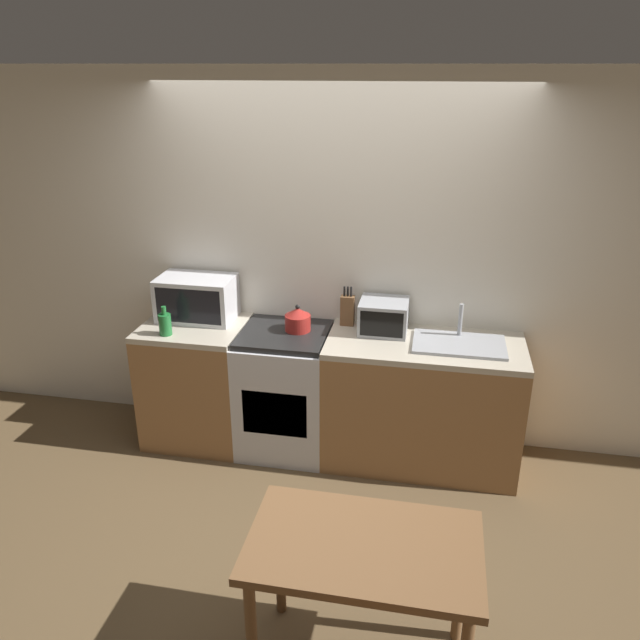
{
  "coord_description": "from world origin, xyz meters",
  "views": [
    {
      "loc": [
        0.69,
        -2.91,
        2.6
      ],
      "look_at": [
        -0.03,
        0.78,
        1.05
      ],
      "focal_mm": 35.0,
      "sensor_mm": 36.0,
      "label": 1
    }
  ],
  "objects_px": {
    "kettle": "(298,319)",
    "microwave": "(197,298)",
    "stove_range": "(285,390)",
    "bottle": "(165,324)",
    "toaster_oven": "(384,316)",
    "dining_table": "(363,561)"
  },
  "relations": [
    {
      "from": "stove_range",
      "to": "bottle",
      "type": "bearing_deg",
      "value": -165.99
    },
    {
      "from": "bottle",
      "to": "toaster_oven",
      "type": "height_order",
      "value": "toaster_oven"
    },
    {
      "from": "stove_range",
      "to": "kettle",
      "type": "relative_size",
      "value": 4.77
    },
    {
      "from": "dining_table",
      "to": "microwave",
      "type": "bearing_deg",
      "value": 128.14
    },
    {
      "from": "kettle",
      "to": "microwave",
      "type": "xyz_separation_m",
      "value": [
        -0.75,
        0.07,
        0.07
      ]
    },
    {
      "from": "stove_range",
      "to": "dining_table",
      "type": "height_order",
      "value": "stove_range"
    },
    {
      "from": "stove_range",
      "to": "dining_table",
      "type": "relative_size",
      "value": 0.9
    },
    {
      "from": "kettle",
      "to": "bottle",
      "type": "xyz_separation_m",
      "value": [
        -0.86,
        -0.24,
        -0.0
      ]
    },
    {
      "from": "microwave",
      "to": "toaster_oven",
      "type": "xyz_separation_m",
      "value": [
        1.33,
        0.02,
        -0.04
      ]
    },
    {
      "from": "kettle",
      "to": "dining_table",
      "type": "relative_size",
      "value": 0.19
    },
    {
      "from": "kettle",
      "to": "microwave",
      "type": "distance_m",
      "value": 0.76
    },
    {
      "from": "stove_range",
      "to": "toaster_oven",
      "type": "xyz_separation_m",
      "value": [
        0.66,
        0.14,
        0.56
      ]
    },
    {
      "from": "bottle",
      "to": "dining_table",
      "type": "relative_size",
      "value": 0.2
    },
    {
      "from": "kettle",
      "to": "bottle",
      "type": "relative_size",
      "value": 0.93
    },
    {
      "from": "bottle",
      "to": "toaster_oven",
      "type": "xyz_separation_m",
      "value": [
        1.44,
        0.33,
        0.03
      ]
    },
    {
      "from": "stove_range",
      "to": "dining_table",
      "type": "xyz_separation_m",
      "value": [
        0.77,
        -1.71,
        0.18
      ]
    },
    {
      "from": "stove_range",
      "to": "microwave",
      "type": "height_order",
      "value": "microwave"
    },
    {
      "from": "bottle",
      "to": "toaster_oven",
      "type": "distance_m",
      "value": 1.48
    },
    {
      "from": "stove_range",
      "to": "bottle",
      "type": "relative_size",
      "value": 4.43
    },
    {
      "from": "kettle",
      "to": "toaster_oven",
      "type": "distance_m",
      "value": 0.59
    },
    {
      "from": "stove_range",
      "to": "bottle",
      "type": "xyz_separation_m",
      "value": [
        -0.77,
        -0.19,
        0.53
      ]
    },
    {
      "from": "microwave",
      "to": "toaster_oven",
      "type": "distance_m",
      "value": 1.33
    }
  ]
}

